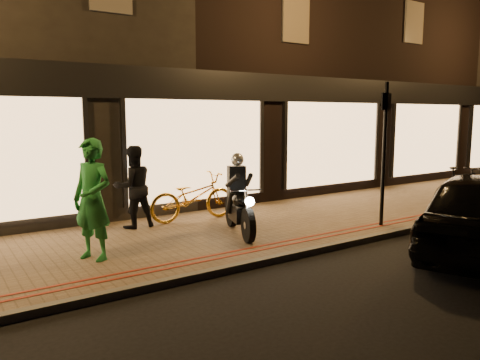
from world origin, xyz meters
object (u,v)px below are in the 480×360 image
motorcycle (239,203)px  person_green (92,200)px  bicycle_gold (193,197)px  sign_post (384,147)px

motorcycle → person_green: person_green is taller
bicycle_gold → person_green: bearing=123.3°
sign_post → person_green: (-5.77, 1.06, -0.69)m
sign_post → bicycle_gold: 4.24m
person_green → bicycle_gold: bearing=89.5°
person_green → sign_post: bearing=48.3°
bicycle_gold → motorcycle: bearing=-169.8°
sign_post → person_green: 5.91m
motorcycle → sign_post: size_ratio=0.62×
motorcycle → sign_post: sign_post is taller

